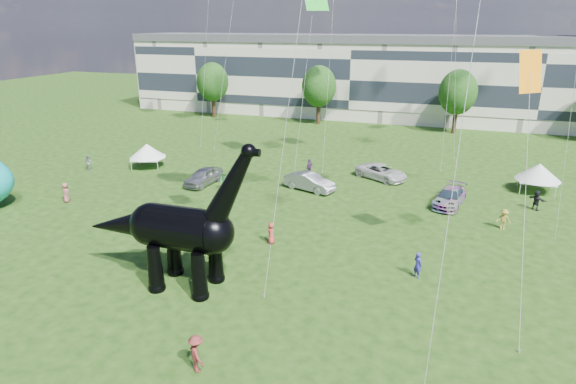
% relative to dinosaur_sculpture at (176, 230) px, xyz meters
% --- Properties ---
extents(ground, '(220.00, 220.00, 0.00)m').
position_rel_dinosaur_sculpture_xyz_m(ground, '(6.80, -3.54, -3.54)').
color(ground, '#16330C').
rests_on(ground, ground).
extents(terrace_row, '(78.00, 11.00, 12.00)m').
position_rel_dinosaur_sculpture_xyz_m(terrace_row, '(-1.20, 58.46, 2.46)').
color(terrace_row, beige).
rests_on(terrace_row, ground).
extents(tree_far_left, '(5.20, 5.20, 9.44)m').
position_rel_dinosaur_sculpture_xyz_m(tree_far_left, '(-23.20, 49.46, 2.75)').
color(tree_far_left, '#382314').
rests_on(tree_far_left, ground).
extents(tree_mid_left, '(5.20, 5.20, 9.44)m').
position_rel_dinosaur_sculpture_xyz_m(tree_mid_left, '(-5.20, 49.46, 2.75)').
color(tree_mid_left, '#382314').
rests_on(tree_mid_left, ground).
extents(tree_mid_right, '(5.20, 5.20, 9.44)m').
position_rel_dinosaur_sculpture_xyz_m(tree_mid_right, '(14.80, 49.46, 2.75)').
color(tree_mid_right, '#382314').
rests_on(tree_mid_right, ground).
extents(dinosaur_sculpture, '(11.42, 3.18, 9.38)m').
position_rel_dinosaur_sculpture_xyz_m(dinosaur_sculpture, '(0.00, 0.00, 0.00)').
color(dinosaur_sculpture, black).
rests_on(dinosaur_sculpture, ground).
extents(car_silver, '(2.51, 4.95, 1.62)m').
position_rel_dinosaur_sculpture_xyz_m(car_silver, '(-7.77, 17.36, -2.73)').
color(car_silver, '#A9A9AE').
rests_on(car_silver, ground).
extents(car_grey, '(5.21, 3.14, 1.62)m').
position_rel_dinosaur_sculpture_xyz_m(car_grey, '(2.46, 19.06, -2.73)').
color(car_grey, gray).
rests_on(car_grey, ground).
extents(car_white, '(5.87, 4.72, 1.49)m').
position_rel_dinosaur_sculpture_xyz_m(car_white, '(8.33, 24.68, -2.80)').
color(car_white, silver).
rests_on(car_white, ground).
extents(car_dark, '(3.04, 5.44, 1.49)m').
position_rel_dinosaur_sculpture_xyz_m(car_dark, '(15.00, 19.16, -2.80)').
color(car_dark, '#595960').
rests_on(car_dark, ground).
extents(gazebo_near, '(4.10, 4.10, 2.73)m').
position_rel_dinosaur_sculpture_xyz_m(gazebo_near, '(22.53, 25.46, -1.62)').
color(gazebo_near, silver).
rests_on(gazebo_near, ground).
extents(gazebo_left, '(4.76, 4.76, 2.64)m').
position_rel_dinosaur_sculpture_xyz_m(gazebo_left, '(-16.21, 20.52, -1.69)').
color(gazebo_left, white).
rests_on(gazebo_left, ground).
extents(visitors, '(50.43, 37.60, 1.87)m').
position_rel_dinosaur_sculpture_xyz_m(visitors, '(4.94, 12.77, -2.67)').
color(visitors, '#302A9C').
rests_on(visitors, ground).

